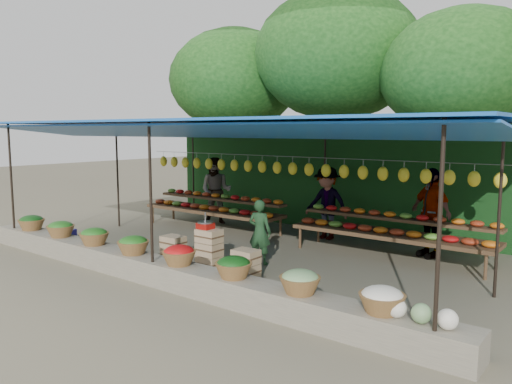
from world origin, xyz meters
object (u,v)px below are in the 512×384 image
Objects in this scene: crate_counter at (208,253)px; vendor_seated at (260,232)px; blue_crate_back at (65,235)px; weighing_scale at (205,225)px; blue_crate_front at (28,232)px.

crate_counter is 1.10m from vendor_seated.
vendor_seated is 2.85× the size of blue_crate_back.
weighing_scale is 5.54m from blue_crate_front.
weighing_scale is 0.72× the size of blue_crate_front.
blue_crate_front is (-6.08, -1.55, -0.51)m from vendor_seated.
blue_crate_back is (1.13, 0.32, 0.00)m from blue_crate_front.
weighing_scale is at bearing -16.95° from blue_crate_back.
crate_counter is 0.54m from weighing_scale.
vendor_seated is at bearing 54.12° from weighing_scale.
weighing_scale reaches higher than crate_counter.
vendor_seated is (0.57, 0.88, 0.34)m from crate_counter.
crate_counter is 1.82× the size of vendor_seated.
vendor_seated is 5.13m from blue_crate_back.
vendor_seated is 2.93× the size of blue_crate_front.
blue_crate_back is at bearing -175.34° from weighing_scale.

